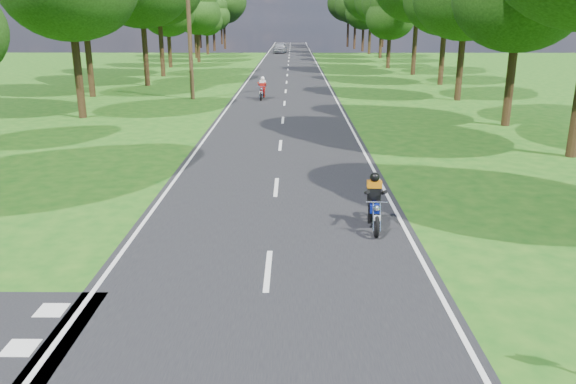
{
  "coord_description": "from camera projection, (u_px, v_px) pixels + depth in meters",
  "views": [
    {
      "loc": [
        0.5,
        -8.61,
        5.0
      ],
      "look_at": [
        0.4,
        4.0,
        1.1
      ],
      "focal_mm": 35.0,
      "sensor_mm": 36.0,
      "label": 1
    }
  ],
  "objects": [
    {
      "name": "distant_car",
      "position": [
        280.0,
        48.0,
        85.0
      ],
      "size": [
        2.19,
        4.64,
        1.54
      ],
      "primitive_type": "imported",
      "rotation": [
        0.0,
        0.0,
        -0.09
      ],
      "color": "#B0B3B8",
      "rests_on": "main_road"
    },
    {
      "name": "rider_near_blue",
      "position": [
        374.0,
        201.0,
        13.83
      ],
      "size": [
        0.62,
        1.66,
        1.36
      ],
      "primitive_type": null,
      "rotation": [
        0.0,
        0.0,
        -0.04
      ],
      "color": "#0D1E92",
      "rests_on": "main_road"
    },
    {
      "name": "telegraph_pole",
      "position": [
        190.0,
        34.0,
        35.29
      ],
      "size": [
        1.2,
        0.26,
        8.0
      ],
      "color": "#382616",
      "rests_on": "ground"
    },
    {
      "name": "ground",
      "position": [
        263.0,
        321.0,
        9.7
      ],
      "size": [
        160.0,
        160.0,
        0.0
      ],
      "primitive_type": "plane",
      "color": "#165012",
      "rests_on": "ground"
    },
    {
      "name": "main_road",
      "position": [
        288.0,
        70.0,
        57.46
      ],
      "size": [
        7.0,
        140.0,
        0.02
      ],
      "primitive_type": "cube",
      "color": "black",
      "rests_on": "ground"
    },
    {
      "name": "rider_far_red",
      "position": [
        262.0,
        88.0,
        36.06
      ],
      "size": [
        0.7,
        1.76,
        1.44
      ],
      "primitive_type": null,
      "rotation": [
        0.0,
        0.0,
        -0.07
      ],
      "color": "#9B0B0E",
      "rests_on": "main_road"
    },
    {
      "name": "road_markings",
      "position": [
        286.0,
        71.0,
        55.67
      ],
      "size": [
        7.4,
        140.0,
        0.01
      ],
      "color": "silver",
      "rests_on": "main_road"
    }
  ]
}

